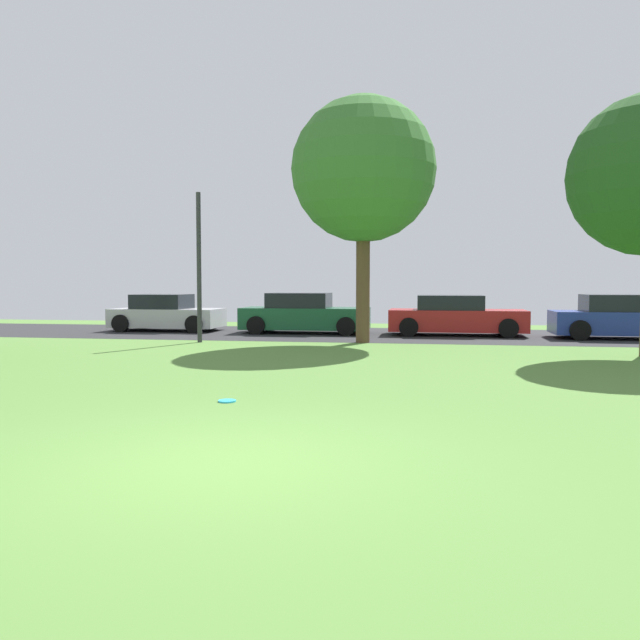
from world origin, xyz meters
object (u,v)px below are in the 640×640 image
(parked_car_green, at_px, (304,315))
(parked_car_silver, at_px, (166,314))
(street_lamp_post, at_px, (199,268))
(frisbee_disc, at_px, (227,401))
(parked_car_blue, at_px, (625,319))
(birch_tree_lone, at_px, (363,170))
(parked_car_red, at_px, (456,317))

(parked_car_green, bearing_deg, parked_car_silver, 178.08)
(street_lamp_post, bearing_deg, frisbee_disc, -67.12)
(frisbee_disc, relative_size, street_lamp_post, 0.06)
(parked_car_blue, bearing_deg, birch_tree_lone, -161.77)
(parked_car_green, bearing_deg, frisbee_disc, -83.83)
(parked_car_green, height_order, parked_car_blue, parked_car_green)
(birch_tree_lone, distance_m, parked_car_green, 6.05)
(parked_car_silver, relative_size, parked_car_red, 0.88)
(frisbee_disc, bearing_deg, parked_car_green, 96.17)
(parked_car_green, distance_m, parked_car_red, 5.30)
(parked_car_red, height_order, street_lamp_post, street_lamp_post)
(parked_car_silver, relative_size, parked_car_green, 0.89)
(birch_tree_lone, bearing_deg, parked_car_silver, 156.10)
(parked_car_silver, height_order, parked_car_blue, parked_car_blue)
(frisbee_disc, bearing_deg, street_lamp_post, 112.88)
(frisbee_disc, height_order, parked_car_silver, parked_car_silver)
(birch_tree_lone, height_order, parked_car_green, birch_tree_lone)
(parked_car_silver, xyz_separation_m, street_lamp_post, (2.88, -4.19, 1.62))
(birch_tree_lone, xyz_separation_m, frisbee_disc, (-1.03, -9.85, -5.12))
(parked_car_red, bearing_deg, street_lamp_post, -152.88)
(parked_car_silver, xyz_separation_m, parked_car_green, (5.30, -0.18, 0.03))
(frisbee_disc, bearing_deg, birch_tree_lone, 84.01)
(birch_tree_lone, height_order, parked_car_silver, birch_tree_lone)
(parked_car_blue, bearing_deg, parked_car_silver, 177.31)
(parked_car_red, relative_size, street_lamp_post, 1.02)
(parked_car_silver, distance_m, parked_car_blue, 15.93)
(parked_car_red, relative_size, parked_car_blue, 1.00)
(parked_car_green, bearing_deg, birch_tree_lone, -53.06)
(frisbee_disc, xyz_separation_m, parked_car_green, (-1.42, 13.10, 0.65))
(parked_car_blue, height_order, street_lamp_post, street_lamp_post)
(frisbee_disc, relative_size, parked_car_green, 0.06)
(parked_car_green, bearing_deg, parked_car_red, -0.62)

